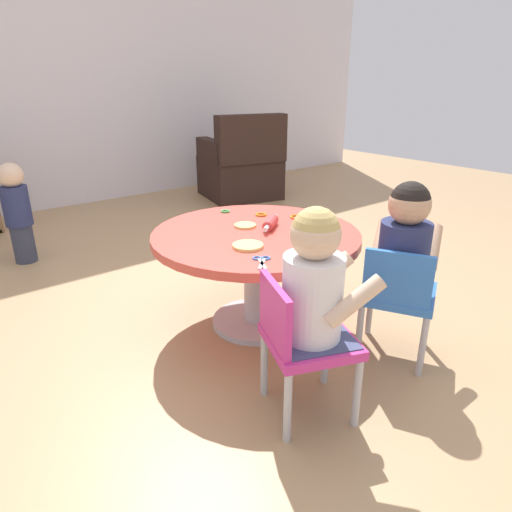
{
  "coord_description": "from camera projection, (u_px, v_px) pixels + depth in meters",
  "views": [
    {
      "loc": [
        -1.27,
        -1.59,
        1.17
      ],
      "look_at": [
        0.0,
        0.0,
        0.37
      ],
      "focal_mm": 31.89,
      "sensor_mm": 36.0,
      "label": 1
    }
  ],
  "objects": [
    {
      "name": "armchair_dark",
      "position": [
        242.0,
        168.0,
        4.66
      ],
      "size": [
        0.84,
        0.86,
        0.85
      ],
      "color": "black",
      "rests_on": "ground"
    },
    {
      "name": "cookie_cutter_1",
      "position": [
        225.0,
        211.0,
        2.46
      ],
      "size": [
        0.05,
        0.05,
        0.01
      ],
      "primitive_type": "torus",
      "color": "#4CB259",
      "rests_on": "craft_table"
    },
    {
      "name": "craft_scissors",
      "position": [
        262.0,
        261.0,
        1.8
      ],
      "size": [
        0.12,
        0.14,
        0.01
      ],
      "color": "silver",
      "rests_on": "craft_table"
    },
    {
      "name": "child_chair_right",
      "position": [
        397.0,
        295.0,
        1.94
      ],
      "size": [
        0.41,
        0.41,
        0.54
      ],
      "color": "#B7B7BC",
      "rests_on": "ground"
    },
    {
      "name": "playdough_blob_1",
      "position": [
        248.0,
        246.0,
        1.95
      ],
      "size": [
        0.13,
        0.13,
        0.01
      ],
      "primitive_type": "cylinder",
      "color": "#F2CC72",
      "rests_on": "craft_table"
    },
    {
      "name": "child_chair_left",
      "position": [
        301.0,
        340.0,
        1.61
      ],
      "size": [
        0.39,
        0.39,
        0.54
      ],
      "color": "#B7B7BC",
      "rests_on": "ground"
    },
    {
      "name": "cookie_cutter_0",
      "position": [
        261.0,
        214.0,
        2.4
      ],
      "size": [
        0.06,
        0.06,
        0.01
      ],
      "primitive_type": "torus",
      "color": "orange",
      "rests_on": "craft_table"
    },
    {
      "name": "back_wall",
      "position": [
        44.0,
        50.0,
        4.0
      ],
      "size": [
        8.0,
        0.12,
        2.8
      ],
      "primitive_type": "cube",
      "color": "silver",
      "rests_on": "ground"
    },
    {
      "name": "craft_table",
      "position": [
        256.0,
        252.0,
        2.18
      ],
      "size": [
        0.99,
        0.99,
        0.49
      ],
      "color": "silver",
      "rests_on": "ground"
    },
    {
      "name": "cookie_cutter_2",
      "position": [
        297.0,
        217.0,
        2.36
      ],
      "size": [
        0.07,
        0.07,
        0.01
      ],
      "primitive_type": "torus",
      "color": "orange",
      "rests_on": "craft_table"
    },
    {
      "name": "seated_child_left",
      "position": [
        315.0,
        281.0,
        1.53
      ],
      "size": [
        0.42,
        0.38,
        0.51
      ],
      "color": "#3F4772",
      "rests_on": "ground"
    },
    {
      "name": "playdough_blob_0",
      "position": [
        245.0,
        225.0,
        2.22
      ],
      "size": [
        0.11,
        0.11,
        0.01
      ],
      "primitive_type": "cylinder",
      "color": "#F2CC72",
      "rests_on": "craft_table"
    },
    {
      "name": "toddler_standing",
      "position": [
        17.0,
        210.0,
        2.98
      ],
      "size": [
        0.17,
        0.17,
        0.67
      ],
      "color": "#33384C",
      "rests_on": "ground"
    },
    {
      "name": "seated_child_right",
      "position": [
        405.0,
        242.0,
        1.89
      ],
      "size": [
        0.43,
        0.4,
        0.51
      ],
      "color": "#3F4772",
      "rests_on": "ground"
    },
    {
      "name": "rolling_pin",
      "position": [
        271.0,
        223.0,
        2.2
      ],
      "size": [
        0.2,
        0.16,
        0.05
      ],
      "color": "#D83F3F",
      "rests_on": "craft_table"
    },
    {
      "name": "ground_plane",
      "position": [
        256.0,
        323.0,
        2.33
      ],
      "size": [
        10.0,
        10.0,
        0.0
      ],
      "primitive_type": "plane",
      "color": "tan"
    }
  ]
}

